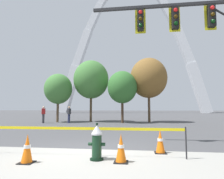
{
  "coord_description": "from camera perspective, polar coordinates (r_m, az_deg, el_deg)",
  "views": [
    {
      "loc": [
        1.59,
        -6.2,
        1.39
      ],
      "look_at": [
        0.15,
        5.0,
        2.5
      ],
      "focal_mm": 30.73,
      "sensor_mm": 36.0,
      "label": 1
    }
  ],
  "objects": [
    {
      "name": "pedestrian_standing_center",
      "position": [
        19.54,
        -19.75,
        -6.98
      ],
      "size": [
        0.39,
        0.34,
        1.59
      ],
      "color": "#38383D",
      "rests_on": "ground"
    },
    {
      "name": "traffic_signal_gantry",
      "position": [
        8.98,
        30.27,
        14.78
      ],
      "size": [
        7.82,
        0.44,
        6.0
      ],
      "color": "#232326",
      "rests_on": "ground"
    },
    {
      "name": "tree_center_right",
      "position": [
        19.99,
        10.82,
        3.38
      ],
      "size": [
        3.74,
        3.74,
        6.55
      ],
      "color": "brown",
      "rests_on": "ground"
    },
    {
      "name": "traffic_cone_curb_edge",
      "position": [
        5.54,
        -23.92,
        -15.84
      ],
      "size": [
        0.36,
        0.36,
        0.73
      ],
      "color": "black",
      "rests_on": "ground"
    },
    {
      "name": "tree_left_mid",
      "position": [
        20.58,
        -6.22,
        2.96
      ],
      "size": [
        3.72,
        3.72,
        6.5
      ],
      "color": "brown",
      "rests_on": "ground"
    },
    {
      "name": "pedestrian_walking_left",
      "position": [
        18.85,
        -12.67,
        -7.23
      ],
      "size": [
        0.31,
        0.39,
        1.59
      ],
      "color": "#232847",
      "rests_on": "ground"
    },
    {
      "name": "traffic_cone_mid_sidewalk",
      "position": [
        5.16,
        2.69,
        -17.11
      ],
      "size": [
        0.36,
        0.36,
        0.73
      ],
      "color": "black",
      "rests_on": "ground"
    },
    {
      "name": "tree_center_left",
      "position": [
        18.72,
        3.07,
        0.68
      ],
      "size": [
        2.88,
        2.88,
        5.04
      ],
      "color": "#473323",
      "rests_on": "ground"
    },
    {
      "name": "traffic_cone_by_hydrant",
      "position": [
        6.35,
        14.16,
        -14.78
      ],
      "size": [
        0.36,
        0.36,
        0.73
      ],
      "color": "black",
      "rests_on": "ground"
    },
    {
      "name": "caution_tape_barrier",
      "position": [
        5.8,
        -8.5,
        -13.18
      ],
      "size": [
        5.81,
        0.13,
        0.88
      ],
      "color": "#232326",
      "rests_on": "ground"
    },
    {
      "name": "fire_hydrant",
      "position": [
        5.39,
        -4.52,
        -15.42
      ],
      "size": [
        0.46,
        0.48,
        0.99
      ],
      "color": "black",
      "rests_on": "ground"
    },
    {
      "name": "monument_arch",
      "position": [
        64.31,
        5.68,
        11.7
      ],
      "size": [
        48.02,
        2.76,
        47.04
      ],
      "color": "silver",
      "rests_on": "ground"
    },
    {
      "name": "ground_plane",
      "position": [
        6.55,
        -7.25,
        -17.8
      ],
      "size": [
        240.0,
        240.0,
        0.0
      ],
      "primitive_type": "plane",
      "color": "#474749"
    },
    {
      "name": "tree_far_left",
      "position": [
        20.42,
        -15.7,
        0.16
      ],
      "size": [
        2.82,
        2.82,
        4.93
      ],
      "color": "brown",
      "rests_on": "ground"
    }
  ]
}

